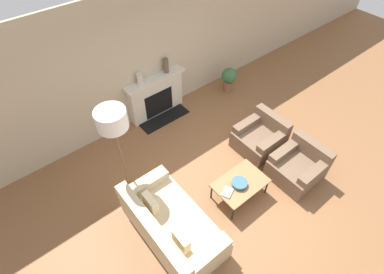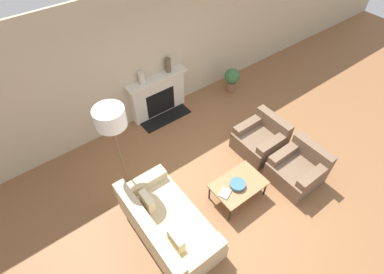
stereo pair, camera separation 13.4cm
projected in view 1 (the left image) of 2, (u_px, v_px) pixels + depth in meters
The scene contains 13 objects.
ground_plane at pixel (237, 185), 5.77m from camera, with size 18.00×18.00×0.00m, color brown.
wall_back at pixel (149, 57), 6.21m from camera, with size 18.00×0.06×2.90m.
fireplace at pixel (157, 97), 6.82m from camera, with size 1.45×0.59×1.01m.
couch at pixel (171, 226), 4.88m from camera, with size 0.96×1.83×0.76m.
armchair_near at pixel (298, 166), 5.73m from camera, with size 0.88×0.85×0.73m.
armchair_far at pixel (260, 137), 6.25m from camera, with size 0.88×0.85×0.73m.
coffee_table at pixel (240, 184), 5.34m from camera, with size 0.95×0.64×0.40m.
bowl at pixel (240, 183), 5.26m from camera, with size 0.28×0.28×0.07m.
book at pixel (227, 192), 5.17m from camera, with size 0.26×0.23×0.02m.
floor_lamp at pixel (113, 124), 4.44m from camera, with size 0.48×0.48×1.99m.
mantel_vase_left at pixel (140, 79), 6.22m from camera, with size 0.13×0.13×0.24m.
mantel_vase_center_left at pixel (166, 65), 6.47m from camera, with size 0.12×0.12×0.33m.
potted_plant at pixel (229, 78), 7.52m from camera, with size 0.38×0.38×0.63m.
Camera 1 is at (-2.74, -2.00, 4.84)m, focal length 28.00 mm.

